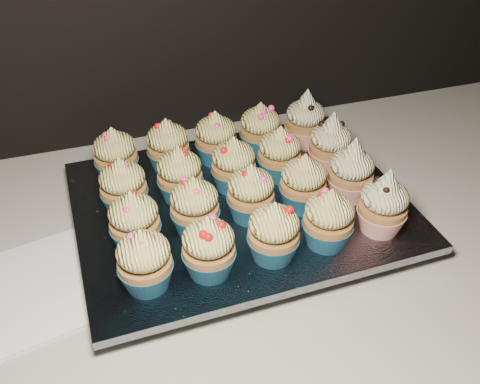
{
  "coord_description": "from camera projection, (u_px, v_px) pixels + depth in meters",
  "views": [
    {
      "loc": [
        -0.24,
        1.18,
        1.4
      ],
      "look_at": [
        -0.06,
        1.73,
        0.95
      ],
      "focal_mm": 40.0,
      "sensor_mm": 36.0,
      "label": 1
    }
  ],
  "objects": [
    {
      "name": "cupcake_13",
      "position": [
        279.0,
        154.0,
        0.77
      ],
      "size": [
        0.06,
        0.06,
        0.08
      ],
      "color": "#185273",
      "rests_on": "foil_lining"
    },
    {
      "name": "cupcake_14",
      "position": [
        330.0,
        145.0,
        0.78
      ],
      "size": [
        0.06,
        0.06,
        0.1
      ],
      "color": "red",
      "rests_on": "foil_lining"
    },
    {
      "name": "cupcake_8",
      "position": [
        303.0,
        183.0,
        0.71
      ],
      "size": [
        0.06,
        0.06,
        0.08
      ],
      "color": "#185273",
      "rests_on": "foil_lining"
    },
    {
      "name": "cupcake_12",
      "position": [
        234.0,
        165.0,
        0.74
      ],
      "size": [
        0.06,
        0.06,
        0.08
      ],
      "color": "#185273",
      "rests_on": "foil_lining"
    },
    {
      "name": "cupcake_16",
      "position": [
        168.0,
        146.0,
        0.78
      ],
      "size": [
        0.06,
        0.06,
        0.08
      ],
      "color": "#185273",
      "rests_on": "foil_lining"
    },
    {
      "name": "cupcake_3",
      "position": [
        328.0,
        219.0,
        0.65
      ],
      "size": [
        0.06,
        0.06,
        0.08
      ],
      "color": "#185273",
      "rests_on": "foil_lining"
    },
    {
      "name": "foil_lining",
      "position": [
        240.0,
        204.0,
        0.74
      ],
      "size": [
        0.45,
        0.36,
        0.01
      ],
      "primitive_type": "cube",
      "rotation": [
        0.0,
        0.0,
        0.02
      ],
      "color": "silver",
      "rests_on": "baking_tray"
    },
    {
      "name": "cupcake_7",
      "position": [
        251.0,
        194.0,
        0.69
      ],
      "size": [
        0.06,
        0.06,
        0.08
      ],
      "color": "#185273",
      "rests_on": "foil_lining"
    },
    {
      "name": "cupcake_2",
      "position": [
        274.0,
        233.0,
        0.63
      ],
      "size": [
        0.06,
        0.06,
        0.08
      ],
      "color": "#185273",
      "rests_on": "foil_lining"
    },
    {
      "name": "cupcake_6",
      "position": [
        195.0,
        207.0,
        0.67
      ],
      "size": [
        0.06,
        0.06,
        0.08
      ],
      "color": "#185273",
      "rests_on": "foil_lining"
    },
    {
      "name": "cupcake_18",
      "position": [
        260.0,
        129.0,
        0.82
      ],
      "size": [
        0.06,
        0.06,
        0.08
      ],
      "color": "#185273",
      "rests_on": "foil_lining"
    },
    {
      "name": "cupcake_4",
      "position": [
        383.0,
        205.0,
        0.67
      ],
      "size": [
        0.06,
        0.06,
        0.1
      ],
      "color": "red",
      "rests_on": "foil_lining"
    },
    {
      "name": "cupcake_11",
      "position": [
        180.0,
        175.0,
        0.73
      ],
      "size": [
        0.06,
        0.06,
        0.08
      ],
      "color": "#185273",
      "rests_on": "foil_lining"
    },
    {
      "name": "cupcake_10",
      "position": [
        123.0,
        187.0,
        0.7
      ],
      "size": [
        0.06,
        0.06,
        0.08
      ],
      "color": "#185273",
      "rests_on": "foil_lining"
    },
    {
      "name": "worktop",
      "position": [
        290.0,
        236.0,
        0.76
      ],
      "size": [
        2.44,
        0.64,
        0.04
      ],
      "primitive_type": "cube",
      "color": "beige",
      "rests_on": "cabinet"
    },
    {
      "name": "cupcake_1",
      "position": [
        209.0,
        248.0,
        0.61
      ],
      "size": [
        0.06,
        0.06,
        0.08
      ],
      "color": "#185273",
      "rests_on": "foil_lining"
    },
    {
      "name": "cupcake_19",
      "position": [
        305.0,
        120.0,
        0.84
      ],
      "size": [
        0.06,
        0.06,
        0.1
      ],
      "color": "red",
      "rests_on": "foil_lining"
    },
    {
      "name": "cupcake_15",
      "position": [
        116.0,
        155.0,
        0.76
      ],
      "size": [
        0.06,
        0.06,
        0.08
      ],
      "color": "#185273",
      "rests_on": "foil_lining"
    },
    {
      "name": "napkin",
      "position": [
        29.0,
        291.0,
        0.65
      ],
      "size": [
        0.2,
        0.2,
        0.0
      ],
      "primitive_type": "cube",
      "rotation": [
        0.0,
        0.0,
        0.21
      ],
      "color": "white",
      "rests_on": "worktop"
    },
    {
      "name": "cupcake_17",
      "position": [
        216.0,
        138.0,
        0.8
      ],
      "size": [
        0.06,
        0.06,
        0.08
      ],
      "color": "#185273",
      "rests_on": "foil_lining"
    },
    {
      "name": "cupcake_5",
      "position": [
        135.0,
        221.0,
        0.65
      ],
      "size": [
        0.06,
        0.06,
        0.08
      ],
      "color": "#185273",
      "rests_on": "foil_lining"
    },
    {
      "name": "baking_tray",
      "position": [
        240.0,
        214.0,
        0.75
      ],
      "size": [
        0.42,
        0.32,
        0.02
      ],
      "primitive_type": "cube",
      "rotation": [
        0.0,
        0.0,
        0.02
      ],
      "color": "black",
      "rests_on": "worktop"
    },
    {
      "name": "cupcake_0",
      "position": [
        145.0,
        261.0,
        0.6
      ],
      "size": [
        0.06,
        0.06,
        0.08
      ],
      "color": "#185273",
      "rests_on": "foil_lining"
    },
    {
      "name": "cupcake_9",
      "position": [
        351.0,
        172.0,
        0.73
      ],
      "size": [
        0.06,
        0.06,
        0.1
      ],
      "color": "red",
      "rests_on": "foil_lining"
    }
  ]
}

